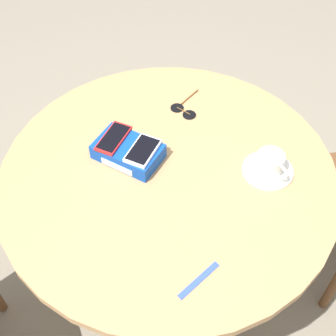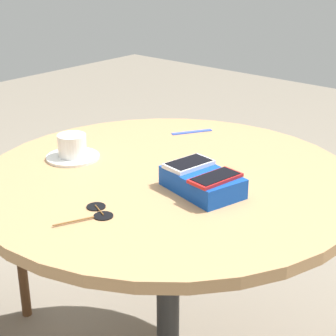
# 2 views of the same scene
# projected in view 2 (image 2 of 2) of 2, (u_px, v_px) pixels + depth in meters

# --- Properties ---
(round_table) EXTENTS (1.05, 1.05, 0.74)m
(round_table) POSITION_uv_depth(u_px,v_px,m) (168.00, 206.00, 1.58)
(round_table) COLOR #2D2D2D
(round_table) RESTS_ON ground_plane
(phone_box) EXTENTS (0.23, 0.17, 0.05)m
(phone_box) POSITION_uv_depth(u_px,v_px,m) (202.00, 182.00, 1.44)
(phone_box) COLOR #0F42AD
(phone_box) RESTS_ON round_table
(phone_red) EXTENTS (0.08, 0.14, 0.01)m
(phone_red) POSITION_uv_depth(u_px,v_px,m) (215.00, 178.00, 1.38)
(phone_red) COLOR red
(phone_red) RESTS_ON phone_box
(phone_white) EXTENTS (0.09, 0.13, 0.01)m
(phone_white) POSITION_uv_depth(u_px,v_px,m) (189.00, 164.00, 1.46)
(phone_white) COLOR silver
(phone_white) RESTS_ON phone_box
(saucer) EXTENTS (0.16, 0.16, 0.01)m
(saucer) POSITION_uv_depth(u_px,v_px,m) (73.00, 157.00, 1.66)
(saucer) COLOR white
(saucer) RESTS_ON round_table
(coffee_cup) EXTENTS (0.10, 0.09, 0.07)m
(coffee_cup) POSITION_uv_depth(u_px,v_px,m) (72.00, 145.00, 1.65)
(coffee_cup) COLOR white
(coffee_cup) RESTS_ON saucer
(lanyard_strap) EXTENTS (0.09, 0.13, 0.00)m
(lanyard_strap) POSITION_uv_depth(u_px,v_px,m) (192.00, 132.00, 1.89)
(lanyard_strap) COLOR blue
(lanyard_strap) RESTS_ON round_table
(sunglasses) EXTENTS (0.10, 0.16, 0.01)m
(sunglasses) POSITION_uv_depth(u_px,v_px,m) (97.00, 212.00, 1.33)
(sunglasses) COLOR black
(sunglasses) RESTS_ON round_table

